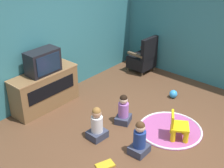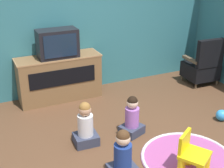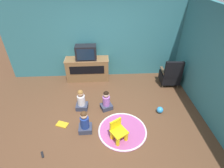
{
  "view_description": "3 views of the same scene",
  "coord_description": "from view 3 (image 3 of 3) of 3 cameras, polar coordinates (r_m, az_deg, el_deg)",
  "views": [
    {
      "loc": [
        -3.68,
        -2.5,
        3.27
      ],
      "look_at": [
        -0.23,
        0.46,
        0.9
      ],
      "focal_mm": 50.0,
      "sensor_mm": 36.0,
      "label": 1
    },
    {
      "loc": [
        -1.73,
        -2.78,
        2.31
      ],
      "look_at": [
        -0.18,
        0.57,
        0.74
      ],
      "focal_mm": 50.0,
      "sensor_mm": 36.0,
      "label": 2
    },
    {
      "loc": [
        0.01,
        -3.05,
        3.2
      ],
      "look_at": [
        0.2,
        0.31,
        0.88
      ],
      "focal_mm": 28.0,
      "sensor_mm": 36.0,
      "label": 3
    }
  ],
  "objects": [
    {
      "name": "ground_plane",
      "position": [
        4.42,
        -2.43,
        -11.81
      ],
      "size": [
        30.0,
        30.0,
        0.0
      ],
      "primitive_type": "plane",
      "color": "brown"
    },
    {
      "name": "wall_back",
      "position": [
        5.64,
        -5.38,
        14.36
      ],
      "size": [
        5.59,
        0.12,
        2.53
      ],
      "color": "teal",
      "rests_on": "ground_plane"
    },
    {
      "name": "tv_cabinet",
      "position": [
        5.75,
        -7.98,
        4.94
      ],
      "size": [
        1.37,
        0.46,
        0.75
      ],
      "color": "brown",
      "rests_on": "ground_plane"
    },
    {
      "name": "television",
      "position": [
        5.46,
        -8.49,
        10.13
      ],
      "size": [
        0.63,
        0.34,
        0.45
      ],
      "color": "black",
      "rests_on": "tv_cabinet"
    },
    {
      "name": "black_armchair",
      "position": [
        5.72,
        18.53,
        2.69
      ],
      "size": [
        0.58,
        0.55,
        0.9
      ],
      "rotation": [
        0.0,
        0.0,
        3.09
      ],
      "color": "brown",
      "rests_on": "ground_plane"
    },
    {
      "name": "yellow_kid_chair",
      "position": [
        3.91,
        2.11,
        -15.55
      ],
      "size": [
        0.42,
        0.42,
        0.48
      ],
      "rotation": [
        0.0,
        0.0,
        0.56
      ],
      "color": "yellow",
      "rests_on": "ground_plane"
    },
    {
      "name": "play_mat",
      "position": [
        4.2,
        3.43,
        -14.87
      ],
      "size": [
        1.13,
        1.13,
        0.04
      ],
      "color": "#A54C8C",
      "rests_on": "ground_plane"
    },
    {
      "name": "child_watching_left",
      "position": [
        4.06,
        -8.88,
        -12.41
      ],
      "size": [
        0.31,
        0.27,
        0.59
      ],
      "rotation": [
        0.0,
        0.0,
        0.03
      ],
      "color": "#33384C",
      "rests_on": "ground_plane"
    },
    {
      "name": "child_watching_center",
      "position": [
        4.64,
        -9.98,
        -5.42
      ],
      "size": [
        0.32,
        0.28,
        0.6
      ],
      "rotation": [
        0.0,
        0.0,
        -0.06
      ],
      "color": "#33384C",
      "rests_on": "ground_plane"
    },
    {
      "name": "child_watching_right",
      "position": [
        4.57,
        -1.88,
        -5.67
      ],
      "size": [
        0.36,
        0.34,
        0.57
      ],
      "rotation": [
        0.0,
        0.0,
        0.37
      ],
      "color": "#33384C",
      "rests_on": "ground_plane"
    },
    {
      "name": "toy_ball",
      "position": [
        4.73,
        15.38,
        -8.15
      ],
      "size": [
        0.17,
        0.17,
        0.17
      ],
      "color": "#3399E5",
      "rests_on": "ground_plane"
    },
    {
      "name": "book",
      "position": [
        4.48,
        -15.94,
        -12.57
      ],
      "size": [
        0.32,
        0.25,
        0.02
      ],
      "rotation": [
        0.0,
        0.0,
        2.78
      ],
      "color": "gold",
      "rests_on": "ground_plane"
    },
    {
      "name": "remote_control",
      "position": [
        4.07,
        -21.79,
        -20.63
      ],
      "size": [
        0.1,
        0.15,
        0.02
      ],
      "rotation": [
        0.0,
        0.0,
        2.02
      ],
      "color": "black",
      "rests_on": "ground_plane"
    }
  ]
}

